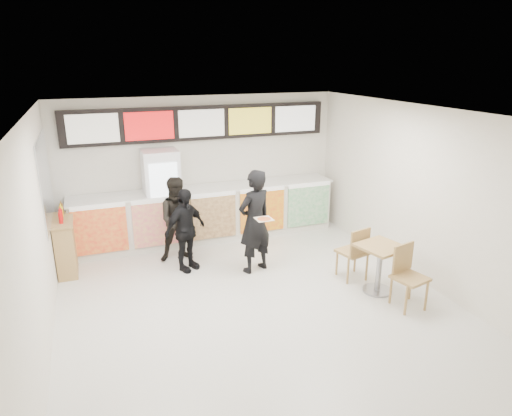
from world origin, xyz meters
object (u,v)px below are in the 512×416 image
customer_main (255,222)px  customer_left (179,219)px  service_counter (208,214)px  cafe_table (380,260)px  condiment_ledge (65,245)px  customer_mid (185,230)px  drinks_fridge (163,199)px

customer_main → customer_left: (-1.17, 0.96, -0.13)m
service_counter → customer_main: (0.40, -1.80, 0.38)m
cafe_table → customer_left: bearing=125.6°
condiment_ledge → customer_mid: bearing=-18.2°
customer_left → cafe_table: bearing=-37.4°
service_counter → condiment_ledge: (-2.82, -0.65, -0.05)m
cafe_table → customer_mid: bearing=131.6°
customer_main → cafe_table: customer_main is taller
cafe_table → condiment_ledge: condiment_ledge is taller
customer_left → condiment_ledge: (-2.04, 0.19, -0.30)m
customer_mid → condiment_ledge: 2.18m
customer_main → customer_left: size_ratio=1.16×
service_counter → cafe_table: (2.04, -3.27, 0.00)m
customer_mid → condiment_ledge: size_ratio=1.28×
condiment_ledge → cafe_table: bearing=-28.3°
drinks_fridge → cafe_table: (2.98, -3.29, -0.43)m
customer_mid → customer_main: bearing=-51.8°
service_counter → cafe_table: 3.86m
customer_main → condiment_ledge: bearing=-39.6°
drinks_fridge → customer_mid: bearing=-82.8°
customer_left → cafe_table: (2.82, -2.43, -0.24)m
customer_mid → customer_left: bearing=61.6°
service_counter → customer_mid: bearing=-120.0°
cafe_table → service_counter: bearing=108.3°
drinks_fridge → customer_mid: size_ratio=1.29×
service_counter → drinks_fridge: bearing=179.0°
customer_main → cafe_table: 2.24m
service_counter → condiment_ledge: condiment_ledge is taller
condiment_ledge → customer_main: bearing=-19.6°
customer_left → condiment_ledge: bearing=178.0°
customer_left → drinks_fridge: bearing=103.8°
customer_main → customer_left: customer_main is taller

